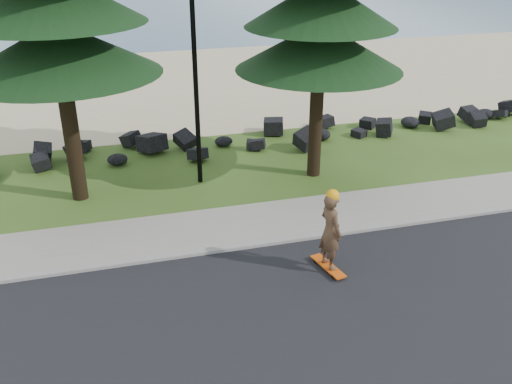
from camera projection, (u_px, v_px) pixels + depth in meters
ground at (223, 232)px, 14.53m from camera, size 160.00×160.00×0.00m
road at (273, 348)px, 10.62m from camera, size 160.00×7.00×0.02m
kerb at (230, 248)px, 13.73m from camera, size 160.00×0.20×0.10m
sidewalk at (221, 227)px, 14.69m from camera, size 160.00×2.00×0.08m
beach_sand at (158, 85)px, 27.12m from camera, size 160.00×15.00×0.01m
seawall_boulders at (188, 153)px, 19.39m from camera, size 60.00×2.40×1.10m
lamp_post at (194, 44)px, 15.51m from camera, size 0.25×0.14×8.14m
skateboarder at (330, 231)px, 12.53m from camera, size 0.57×1.11×2.01m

